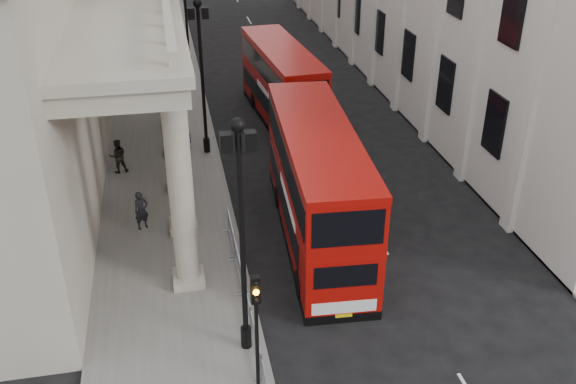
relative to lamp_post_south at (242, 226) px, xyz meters
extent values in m
cube|color=slate|center=(-2.40, 26.00, -4.85)|extent=(6.00, 140.00, 0.12)
cube|color=slate|center=(14.10, 26.00, -4.85)|extent=(3.00, 140.00, 0.12)
cube|color=slate|center=(0.55, 26.00, -4.84)|extent=(0.20, 140.00, 0.14)
cylinder|color=black|center=(0.00, 0.00, -4.39)|extent=(0.36, 0.36, 0.80)
cylinder|color=black|center=(0.00, 0.00, -0.79)|extent=(0.18, 0.18, 8.00)
sphere|color=black|center=(0.00, 0.00, 3.31)|extent=(0.44, 0.44, 0.44)
cube|color=black|center=(0.35, 0.00, 2.81)|extent=(0.35, 0.35, 0.55)
cube|color=black|center=(-0.35, 0.00, 2.81)|extent=(0.35, 0.35, 0.55)
cylinder|color=black|center=(0.00, 16.00, -4.39)|extent=(0.36, 0.36, 0.80)
cylinder|color=black|center=(0.00, 16.00, -0.79)|extent=(0.18, 0.18, 8.00)
sphere|color=black|center=(0.00, 16.00, 3.31)|extent=(0.44, 0.44, 0.44)
cube|color=black|center=(0.35, 16.00, 2.81)|extent=(0.35, 0.35, 0.55)
cube|color=black|center=(-0.35, 16.00, 2.81)|extent=(0.35, 0.35, 0.55)
cylinder|color=black|center=(0.00, 32.00, -4.39)|extent=(0.36, 0.36, 0.80)
cylinder|color=black|center=(0.00, 32.00, -0.79)|extent=(0.18, 0.18, 8.00)
cylinder|color=black|center=(0.10, -2.00, -3.09)|extent=(0.12, 0.12, 3.40)
cube|color=black|center=(0.10, -2.00, -0.94)|extent=(0.28, 0.22, 0.90)
sphere|color=black|center=(0.10, -2.13, -0.64)|extent=(0.18, 0.18, 0.18)
sphere|color=orange|center=(0.10, -2.13, -0.94)|extent=(0.18, 0.18, 0.18)
sphere|color=black|center=(0.10, -2.13, -1.24)|extent=(0.18, 0.18, 0.18)
cube|color=gray|center=(0.25, -0.60, -4.24)|extent=(0.50, 2.30, 1.10)
cube|color=gray|center=(0.25, 1.75, -4.24)|extent=(0.50, 2.30, 1.10)
cube|color=gray|center=(0.25, 4.10, -4.24)|extent=(0.50, 2.30, 1.10)
cube|color=gray|center=(0.25, 6.45, -4.24)|extent=(0.50, 2.30, 1.10)
cube|color=#A50B07|center=(3.96, 6.48, -3.41)|extent=(3.52, 11.86, 2.23)
cube|color=#A50B07|center=(3.96, 6.48, -1.09)|extent=(3.52, 11.86, 1.95)
cube|color=#A50B07|center=(3.96, 6.48, 0.02)|extent=(3.57, 11.91, 0.28)
cube|color=black|center=(3.96, 6.48, -4.72)|extent=(3.54, 11.86, 0.39)
cube|color=black|center=(3.96, 6.48, -3.13)|extent=(3.45, 9.64, 1.12)
cube|color=black|center=(3.96, 6.48, -0.98)|extent=(3.54, 11.20, 1.23)
cube|color=white|center=(3.59, 0.65, -4.19)|extent=(2.34, 0.21, 0.50)
cube|color=yellow|center=(3.59, 0.64, -4.55)|extent=(0.61, 0.08, 0.14)
cylinder|color=black|center=(2.45, 2.50, -4.35)|extent=(0.43, 1.14, 1.12)
cylinder|color=black|center=(4.96, 2.34, -4.35)|extent=(0.43, 1.14, 1.12)
cylinder|color=black|center=(2.88, 9.28, -4.35)|extent=(0.43, 1.14, 1.12)
cylinder|color=black|center=(5.39, 9.12, -4.35)|extent=(0.43, 1.14, 1.12)
cube|color=#AB0C07|center=(4.99, 20.06, -3.54)|extent=(3.43, 10.83, 2.03)
cube|color=#AB0C07|center=(4.99, 20.06, -1.44)|extent=(3.43, 10.83, 1.78)
cube|color=#AB0C07|center=(4.99, 20.06, -0.42)|extent=(3.47, 10.87, 0.25)
cube|color=black|center=(4.99, 20.06, -4.73)|extent=(3.45, 10.83, 0.36)
cube|color=black|center=(4.99, 20.06, -3.29)|extent=(3.32, 8.81, 1.01)
cube|color=black|center=(4.99, 20.06, -1.33)|extent=(3.43, 10.23, 1.12)
cube|color=white|center=(5.44, 14.76, -4.25)|extent=(2.13, 0.24, 0.46)
cube|color=yellow|center=(5.44, 14.75, -4.59)|extent=(0.56, 0.09, 0.13)
cylinder|color=black|center=(4.16, 16.27, -4.40)|extent=(0.41, 1.04, 1.01)
cylinder|color=black|center=(6.45, 16.46, -4.40)|extent=(0.41, 1.04, 1.01)
cylinder|color=black|center=(3.64, 22.44, -4.40)|extent=(0.41, 1.04, 1.01)
cylinder|color=black|center=(5.93, 22.63, -4.40)|extent=(0.41, 1.04, 1.01)
imported|color=black|center=(-3.46, 8.47, -3.90)|extent=(0.77, 0.67, 1.77)
imported|color=black|center=(-4.67, 14.36, -3.88)|extent=(0.99, 0.83, 1.82)
imported|color=black|center=(-1.19, 16.30, -3.87)|extent=(1.07, 0.92, 1.85)
camera|label=1|loc=(-1.83, -16.62, 10.22)|focal=40.00mm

